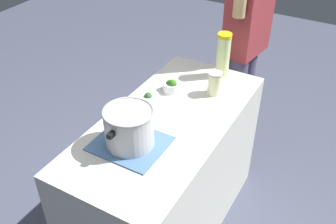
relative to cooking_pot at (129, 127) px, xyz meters
name	(u,v)px	position (x,y,z in m)	size (l,w,h in m)	color
ground_plane	(168,222)	(0.27, -0.06, -0.98)	(8.00, 8.00, 0.00)	#44485A
counter_slab	(168,176)	(0.27, -0.06, -0.55)	(1.35, 0.64, 0.87)	beige
dish_cloth	(130,144)	(0.00, 0.00, -0.11)	(0.31, 0.35, 0.01)	#496D99
cooking_pot	(129,127)	(0.00, 0.00, 0.00)	(0.32, 0.25, 0.20)	#B7B7BC
lemonade_pitcher	(223,55)	(0.86, -0.12, 0.03)	(0.09, 0.09, 0.29)	#DEEF9B
mason_jar	(215,83)	(0.63, -0.17, -0.04)	(0.09, 0.09, 0.14)	#F0ECB4
broccoli_bowl_front	(148,99)	(0.35, 0.11, -0.08)	(0.13, 0.13, 0.08)	silver
broccoli_bowl_center	(171,86)	(0.53, 0.06, -0.07)	(0.10, 0.10, 0.09)	silver
person_cook	(246,42)	(1.23, -0.14, -0.03)	(0.50, 0.25, 1.71)	#4A4766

